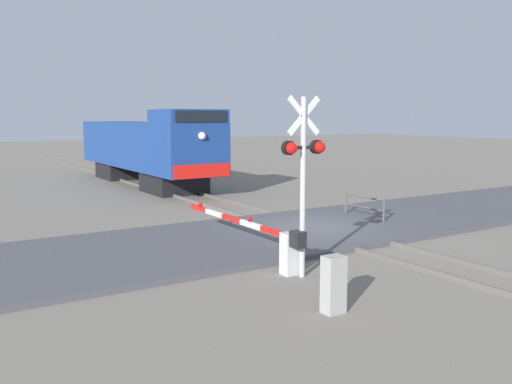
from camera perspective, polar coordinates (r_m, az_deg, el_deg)
ground_plane at (r=19.03m, az=5.73°, el=-4.07°), size 160.00×160.00×0.00m
rail_track_left at (r=18.59m, az=3.99°, el=-4.10°), size 0.08×80.00×0.15m
rail_track_right at (r=19.46m, az=7.40°, el=-3.61°), size 0.08×80.00×0.15m
road_surface at (r=19.01m, az=5.74°, el=-3.85°), size 36.00×6.13×0.15m
locomotive at (r=32.17m, az=-11.35°, el=4.58°), size 3.10×14.84×4.27m
crossing_signal at (r=13.17m, az=5.00°, el=2.85°), size 1.18×0.33×4.41m
crossing_gate at (r=14.35m, az=1.50°, el=-4.95°), size 0.36×6.07×1.18m
utility_cabinet at (r=11.20m, az=8.09°, el=-9.52°), size 0.43×0.33×1.17m
guard_railing at (r=21.03m, az=11.22°, el=-1.36°), size 0.08×2.12×0.95m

